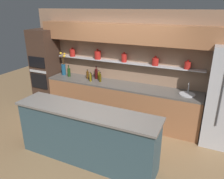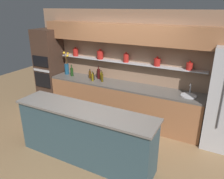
{
  "view_description": "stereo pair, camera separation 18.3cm",
  "coord_description": "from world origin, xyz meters",
  "views": [
    {
      "loc": [
        1.83,
        -3.27,
        2.67
      ],
      "look_at": [
        0.11,
        0.4,
        1.11
      ],
      "focal_mm": 35.0,
      "sensor_mm": 36.0,
      "label": 1
    },
    {
      "loc": [
        1.99,
        -3.18,
        2.67
      ],
      "look_at": [
        0.11,
        0.4,
        1.11
      ],
      "focal_mm": 35.0,
      "sensor_mm": 36.0,
      "label": 2
    }
  ],
  "objects": [
    {
      "name": "flower_vase",
      "position": [
        -1.75,
        1.32,
        1.13
      ],
      "size": [
        0.13,
        0.18,
        0.63
      ],
      "color": "navy",
      "rests_on": "back_counter_unit"
    },
    {
      "name": "bottle_spirit_2",
      "position": [
        -1.0,
        1.31,
        1.02
      ],
      "size": [
        0.07,
        0.07,
        0.24
      ],
      "color": "#4C2D0C",
      "rests_on": "back_counter_unit"
    },
    {
      "name": "bottle_oil_5",
      "position": [
        -0.58,
        1.21,
        1.02
      ],
      "size": [
        0.06,
        0.06,
        0.25
      ],
      "color": "#47380A",
      "rests_on": "back_counter_unit"
    },
    {
      "name": "bottle_wine_0",
      "position": [
        -0.79,
        1.39,
        1.05
      ],
      "size": [
        0.08,
        0.08,
        0.34
      ],
      "color": "#380C0C",
      "rests_on": "back_counter_unit"
    },
    {
      "name": "bottle_wine_1",
      "position": [
        -1.54,
        1.25,
        1.03
      ],
      "size": [
        0.08,
        0.08,
        0.3
      ],
      "color": "#193814",
      "rests_on": "back_counter_unit"
    },
    {
      "name": "sink_fixture",
      "position": [
        1.47,
        1.25,
        0.94
      ],
      "size": [
        0.33,
        0.33,
        0.25
      ],
      "color": "#B7B7BC",
      "rests_on": "back_counter_unit"
    },
    {
      "name": "bottle_sauce_6",
      "position": [
        -0.85,
        1.24,
        1.0
      ],
      "size": [
        0.05,
        0.05,
        0.19
      ],
      "color": "black",
      "rests_on": "back_counter_unit"
    },
    {
      "name": "island_counter",
      "position": [
        0.0,
        -0.44,
        0.51
      ],
      "size": [
        2.62,
        0.61,
        1.02
      ],
      "color": "#334C56",
      "rests_on": "ground_plane"
    },
    {
      "name": "ground_plane",
      "position": [
        0.0,
        0.0,
        0.0
      ],
      "size": [
        12.0,
        12.0,
        0.0
      ],
      "primitive_type": "plane",
      "color": "olive"
    },
    {
      "name": "bottle_oil_3",
      "position": [
        -0.69,
        1.36,
        1.01
      ],
      "size": [
        0.07,
        0.07,
        0.24
      ],
      "color": "brown",
      "rests_on": "back_counter_unit"
    },
    {
      "name": "back_wall_unit",
      "position": [
        -0.0,
        1.53,
        1.55
      ],
      "size": [
        5.2,
        0.44,
        2.6
      ],
      "color": "#937056",
      "rests_on": "ground_plane"
    },
    {
      "name": "bottle_oil_4",
      "position": [
        -0.82,
        1.14,
        1.02
      ],
      "size": [
        0.06,
        0.06,
        0.24
      ],
      "color": "brown",
      "rests_on": "back_counter_unit"
    },
    {
      "name": "oven_tower",
      "position": [
        -2.29,
        1.24,
        1.05
      ],
      "size": [
        0.62,
        0.64,
        2.1
      ],
      "color": "#3D281E",
      "rests_on": "ground_plane"
    },
    {
      "name": "back_counter_unit",
      "position": [
        -0.07,
        1.24,
        0.46
      ],
      "size": [
        3.78,
        0.62,
        0.92
      ],
      "color": "#99603D",
      "rests_on": "ground_plane"
    }
  ]
}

